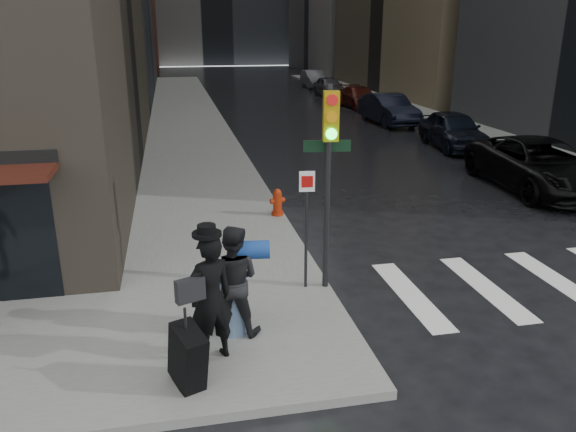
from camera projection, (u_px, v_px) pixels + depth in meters
name	position (u px, v px, depth m)	size (l,w,h in m)	color
ground	(237.00, 341.00, 9.28)	(140.00, 140.00, 0.00)	black
sidewalk_left	(185.00, 111.00, 34.32)	(4.00, 50.00, 0.15)	slate
sidewalk_right	(393.00, 106.00, 36.91)	(3.00, 50.00, 0.15)	slate
man_overcoat	(205.00, 308.00, 8.10)	(1.10, 1.43, 2.18)	black
man_jeans	(232.00, 280.00, 9.00)	(1.29, 1.00, 1.85)	black
traffic_light	(327.00, 162.00, 10.05)	(0.96, 0.49, 3.85)	black
fire_hydrant	(277.00, 203.00, 14.97)	(0.42, 0.32, 0.73)	maroon
parked_car_0	(540.00, 165.00, 17.72)	(2.67, 5.78, 1.61)	black
parked_car_1	(453.00, 130.00, 23.94)	(1.86, 4.62, 1.57)	black
parked_car_2	(389.00, 109.00, 29.99)	(1.68, 4.82, 1.59)	black
parked_car_3	(359.00, 97.00, 36.27)	(1.86, 4.57, 1.33)	#3C120C
parked_car_4	(329.00, 86.00, 42.34)	(1.72, 4.28, 1.46)	#3F3F44
parked_car_5	(314.00, 79.00, 48.55)	(1.56, 4.47, 1.47)	#505056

